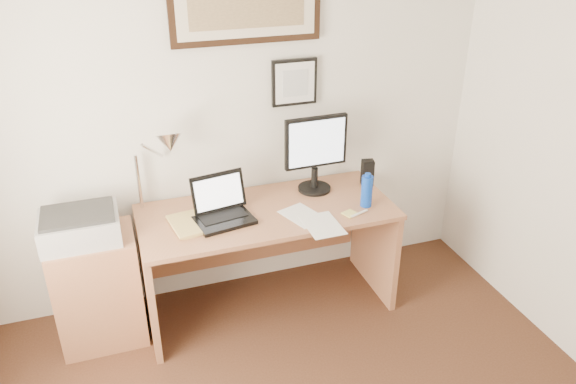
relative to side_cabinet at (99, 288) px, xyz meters
name	(u,v)px	position (x,y,z in m)	size (l,w,h in m)	color
wall_back	(226,118)	(0.92, 0.32, 0.89)	(3.50, 0.02, 2.50)	white
side_cabinet	(99,288)	(0.00, 0.00, 0.00)	(0.50, 0.40, 0.73)	#9A6040
water_bottle	(367,191)	(1.69, -0.20, 0.49)	(0.07, 0.07, 0.21)	#0E3EB9
bottle_cap	(368,175)	(1.69, -0.20, 0.60)	(0.04, 0.04, 0.02)	#0E3EB9
speaker	(367,172)	(1.83, 0.08, 0.47)	(0.08, 0.07, 0.18)	black
paper_sheet_a	(302,215)	(1.26, -0.19, 0.39)	(0.19, 0.27, 0.00)	white
paper_sheet_b	(322,225)	(1.33, -0.34, 0.39)	(0.20, 0.29, 0.00)	white
sticky_pad	(350,214)	(1.54, -0.27, 0.39)	(0.08, 0.08, 0.01)	#DED269
marker_pen	(359,213)	(1.59, -0.29, 0.39)	(0.02, 0.02, 0.14)	white
book	(173,228)	(0.47, -0.10, 0.40)	(0.21, 0.29, 0.02)	tan
desk	(264,235)	(1.07, 0.04, 0.15)	(1.60, 0.70, 0.75)	#9A6040
laptop	(222,210)	(0.78, -0.06, 0.44)	(0.38, 0.35, 0.26)	black
lcd_monitor	(316,150)	(1.45, 0.11, 0.68)	(0.42, 0.22, 0.52)	black
printer	(80,226)	(-0.04, -0.01, 0.45)	(0.44, 0.34, 0.18)	#A9A9AB
desk_lamp	(167,146)	(0.51, 0.13, 0.82)	(0.29, 0.27, 0.53)	silver
picture_large	(246,3)	(1.07, 0.29, 1.59)	(0.92, 0.04, 0.47)	black
picture_small	(294,82)	(1.37, 0.29, 1.09)	(0.30, 0.03, 0.30)	black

